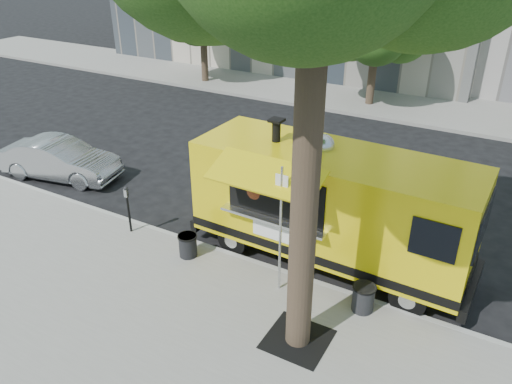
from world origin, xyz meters
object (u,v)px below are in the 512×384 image
Objects in this scene: trash_bin_right at (363,297)px; parking_meter at (128,204)px; far_tree_a at (202,10)px; food_truck at (329,204)px; sign_post at (281,223)px; far_tree_b at (378,21)px; sedan at (60,159)px; trash_bin_left at (188,245)px.

parking_meter is at bearing -179.73° from trash_bin_right.
far_tree_a is at bearing 117.15° from parking_meter.
far_tree_a is 17.18m from food_truck.
parking_meter is at bearing -62.85° from far_tree_a.
far_tree_a is 1.79× the size of sign_post.
far_tree_b is at bearing 107.48° from trash_bin_right.
far_tree_a is 12.68m from sedan.
sedan is 6.58× the size of trash_bin_right.
food_truck reaches higher than sedan.
parking_meter is 0.19× the size of food_truck.
food_truck reaches higher than sign_post.
far_tree_a reaches higher than food_truck.
trash_bin_left is at bearing -89.95° from far_tree_b.
far_tree_a reaches higher than sedan.
far_tree_a is at bearing -177.46° from far_tree_b.
sign_post reaches higher than parking_meter.
food_truck is at bearing 76.38° from sign_post.
trash_bin_left is at bearing -56.87° from far_tree_a.
far_tree_b is 14.60m from trash_bin_left.
far_tree_a is 16.82m from trash_bin_left.
food_truck is at bearing 29.62° from trash_bin_left.
sign_post is at bearing -112.78° from sedan.
far_tree_a is at bearing 0.60° from sedan.
sedan is 6.72m from trash_bin_left.
food_truck is (0.42, 1.72, -0.25)m from sign_post.
sedan is (-6.46, -12.42, -3.18)m from far_tree_b.
trash_bin_left is 0.96× the size of trash_bin_right.
sign_post is 0.43× the size of food_truck.
far_tree_b reaches higher than far_tree_a.
parking_meter is 5.23m from food_truck.
trash_bin_left is (2.01, -0.16, -0.52)m from parking_meter.
sedan is at bearing -179.03° from food_truck.
parking_meter is at bearing -98.10° from far_tree_b.
parking_meter is 6.43m from trash_bin_right.
parking_meter is 2.21× the size of trash_bin_right.
food_truck is at bearing -76.68° from far_tree_b.
sign_post is 9.27m from sedan.
far_tree_a is 1.35× the size of sedan.
trash_bin_left is at bearing -177.53° from trash_bin_right.
far_tree_b is (9.00, 0.40, 0.06)m from far_tree_a.
sign_post is 4.98× the size of trash_bin_right.
far_tree_a is 9.27× the size of trash_bin_left.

